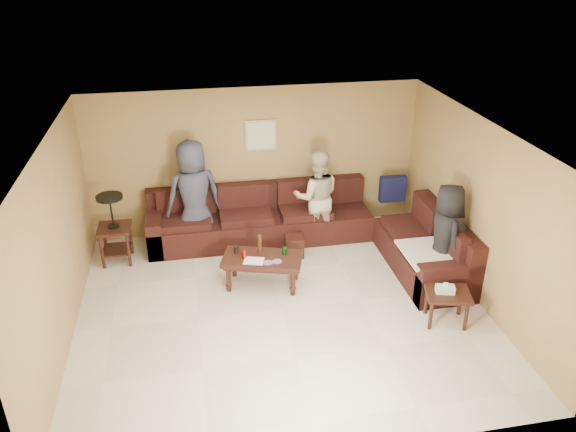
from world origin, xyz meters
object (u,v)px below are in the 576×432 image
(side_table_right, at_px, (447,296))
(person_right, at_px, (445,236))
(end_table_left, at_px, (114,227))
(person_middle, at_px, (317,197))
(coffee_table, at_px, (262,261))
(person_left, at_px, (194,196))
(sectional_sofa, at_px, (315,232))
(waste_bin, at_px, (294,246))

(side_table_right, relative_size, person_right, 0.41)
(end_table_left, xyz_separation_m, person_middle, (3.23, 0.09, 0.20))
(end_table_left, bearing_deg, person_right, -18.23)
(coffee_table, xyz_separation_m, person_right, (2.58, -0.45, 0.39))
(end_table_left, height_order, person_right, person_right)
(coffee_table, xyz_separation_m, person_left, (-0.90, 1.35, 0.51))
(side_table_right, bearing_deg, sectional_sofa, 120.17)
(end_table_left, height_order, person_left, person_left)
(coffee_table, height_order, waste_bin, coffee_table)
(sectional_sofa, bearing_deg, side_table_right, -59.83)
(person_middle, bearing_deg, end_table_left, 8.37)
(end_table_left, distance_m, waste_bin, 2.83)
(side_table_right, bearing_deg, waste_bin, 127.96)
(person_middle, relative_size, person_right, 1.00)
(end_table_left, bearing_deg, side_table_right, -28.91)
(end_table_left, xyz_separation_m, person_left, (1.26, 0.24, 0.32))
(sectional_sofa, relative_size, coffee_table, 3.71)
(end_table_left, distance_m, side_table_right, 5.04)
(person_right, bearing_deg, end_table_left, 74.54)
(sectional_sofa, height_order, waste_bin, sectional_sofa)
(person_right, bearing_deg, coffee_table, 82.95)
(sectional_sofa, distance_m, side_table_right, 2.53)
(person_right, bearing_deg, person_middle, 44.90)
(person_right, bearing_deg, sectional_sofa, 53.32)
(person_middle, bearing_deg, sectional_sofa, 80.23)
(sectional_sofa, xyz_separation_m, person_right, (1.60, -1.31, 0.47))
(coffee_table, xyz_separation_m, person_middle, (1.08, 1.21, 0.39))
(person_left, xyz_separation_m, person_right, (3.47, -1.80, -0.12))
(waste_bin, height_order, person_left, person_left)
(coffee_table, relative_size, side_table_right, 1.91)
(coffee_table, distance_m, end_table_left, 2.43)
(sectional_sofa, relative_size, person_middle, 2.92)
(coffee_table, xyz_separation_m, side_table_right, (2.25, -1.32, -0.00))
(sectional_sofa, height_order, end_table_left, end_table_left)
(end_table_left, bearing_deg, coffee_table, -27.32)
(waste_bin, relative_size, person_right, 0.22)
(coffee_table, xyz_separation_m, waste_bin, (0.63, 0.76, -0.23))
(sectional_sofa, relative_size, side_table_right, 7.07)
(person_left, relative_size, person_right, 1.15)
(side_table_right, height_order, person_left, person_left)
(end_table_left, height_order, side_table_right, end_table_left)
(side_table_right, xyz_separation_m, person_left, (-3.15, 2.67, 0.51))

